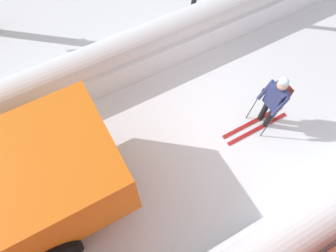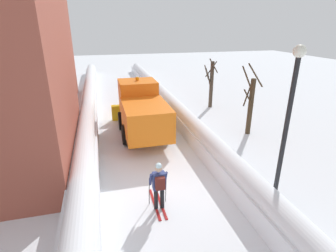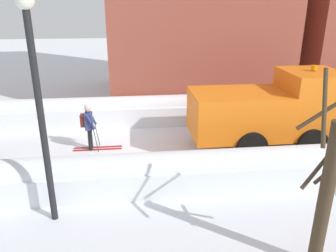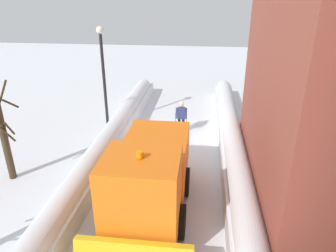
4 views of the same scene
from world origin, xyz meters
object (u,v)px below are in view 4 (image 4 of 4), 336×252
at_px(bare_tree_near, 5,139).
at_px(traffic_light_pole, 272,121).
at_px(plow_truck, 150,175).
at_px(skier, 181,115).
at_px(street_lamp, 103,66).

bearing_deg(bare_tree_near, traffic_light_pole, 176.49).
distance_m(plow_truck, skier, 6.80).
bearing_deg(bare_tree_near, street_lamp, -111.35).
relative_size(traffic_light_pole, bare_tree_near, 1.13).
distance_m(skier, street_lamp, 4.96).
height_order(skier, traffic_light_pole, traffic_light_pole).
bearing_deg(traffic_light_pole, bare_tree_near, -3.51).
bearing_deg(plow_truck, street_lamp, -62.72).
bearing_deg(plow_truck, skier, -94.59).
height_order(plow_truck, street_lamp, street_lamp).
bearing_deg(skier, plow_truck, 85.41).
height_order(plow_truck, traffic_light_pole, traffic_light_pole).
bearing_deg(street_lamp, traffic_light_pole, 139.95).
relative_size(skier, street_lamp, 0.33).
bearing_deg(bare_tree_near, plow_truck, 166.42).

